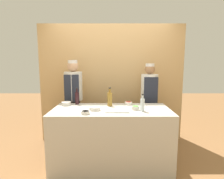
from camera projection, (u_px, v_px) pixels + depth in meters
ground_plane at (112, 165)px, 3.02m from camera, size 14.00×14.00×0.00m
cabinet_wall at (112, 83)px, 3.95m from camera, size 2.96×0.18×2.40m
counter at (112, 137)px, 2.96m from camera, size 1.81×0.82×0.93m
sauce_bowl_red at (129, 103)px, 3.17m from camera, size 0.13×0.13×0.05m
sauce_bowl_white at (96, 108)px, 2.82m from camera, size 0.17×0.17×0.05m
sauce_bowl_orange at (67, 103)px, 3.14m from camera, size 0.16×0.16×0.06m
sauce_bowl_green at (136, 108)px, 2.84m from camera, size 0.12×0.12×0.06m
sauce_bowl_yellow at (86, 112)px, 2.60m from camera, size 0.12×0.12×0.04m
cutting_board at (118, 110)px, 2.76m from camera, size 0.35×0.24×0.02m
bottle_clear at (143, 104)px, 2.75m from camera, size 0.06×0.06×0.26m
bottle_wine at (78, 98)px, 3.20m from camera, size 0.06×0.06×0.29m
bottle_vinegar at (111, 99)px, 3.07m from camera, size 0.08×0.08×0.31m
chef_left at (75, 100)px, 3.61m from camera, size 0.34×0.34×1.68m
chef_right at (150, 102)px, 3.61m from camera, size 0.32×0.32×1.62m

